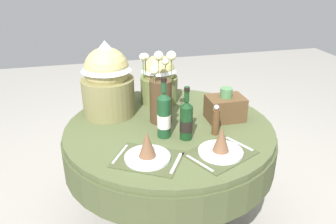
{
  "coord_description": "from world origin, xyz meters",
  "views": [
    {
      "loc": [
        -0.46,
        -1.85,
        1.7
      ],
      "look_at": [
        0.0,
        0.03,
        0.8
      ],
      "focal_mm": 36.63,
      "sensor_mm": 36.0,
      "label": 1
    }
  ],
  "objects_px": {
    "dining_table": "(169,146)",
    "wine_bottle_right": "(186,120)",
    "flower_vase": "(160,95)",
    "gift_tub_back_centre": "(159,75)",
    "pepper_mill": "(216,121)",
    "place_setting_left": "(147,151)",
    "place_setting_right": "(221,146)",
    "wine_bottle_centre": "(164,115)",
    "gift_tub_back_left": "(107,77)",
    "woven_basket_side_right": "(225,107)"
  },
  "relations": [
    {
      "from": "dining_table",
      "to": "wine_bottle_right",
      "type": "xyz_separation_m",
      "value": [
        0.06,
        -0.18,
        0.26
      ]
    },
    {
      "from": "dining_table",
      "to": "wine_bottle_right",
      "type": "distance_m",
      "value": 0.32
    },
    {
      "from": "dining_table",
      "to": "gift_tub_back_left",
      "type": "height_order",
      "value": "gift_tub_back_left"
    },
    {
      "from": "wine_bottle_centre",
      "to": "wine_bottle_right",
      "type": "height_order",
      "value": "wine_bottle_centre"
    },
    {
      "from": "wine_bottle_right",
      "to": "woven_basket_side_right",
      "type": "bearing_deg",
      "value": 30.66
    },
    {
      "from": "pepper_mill",
      "to": "woven_basket_side_right",
      "type": "height_order",
      "value": "woven_basket_side_right"
    },
    {
      "from": "gift_tub_back_left",
      "to": "wine_bottle_centre",
      "type": "bearing_deg",
      "value": -54.58
    },
    {
      "from": "wine_bottle_centre",
      "to": "woven_basket_side_right",
      "type": "bearing_deg",
      "value": 17.02
    },
    {
      "from": "wine_bottle_right",
      "to": "pepper_mill",
      "type": "relative_size",
      "value": 1.68
    },
    {
      "from": "place_setting_left",
      "to": "place_setting_right",
      "type": "bearing_deg",
      "value": -5.8
    },
    {
      "from": "place_setting_left",
      "to": "gift_tub_back_centre",
      "type": "distance_m",
      "value": 0.8
    },
    {
      "from": "dining_table",
      "to": "gift_tub_back_left",
      "type": "bearing_deg",
      "value": 141.6
    },
    {
      "from": "flower_vase",
      "to": "wine_bottle_centre",
      "type": "height_order",
      "value": "flower_vase"
    },
    {
      "from": "flower_vase",
      "to": "gift_tub_back_centre",
      "type": "xyz_separation_m",
      "value": [
        0.06,
        0.32,
        0.02
      ]
    },
    {
      "from": "place_setting_right",
      "to": "pepper_mill",
      "type": "height_order",
      "value": "pepper_mill"
    },
    {
      "from": "woven_basket_side_right",
      "to": "place_setting_right",
      "type": "bearing_deg",
      "value": -114.99
    },
    {
      "from": "place_setting_right",
      "to": "wine_bottle_centre",
      "type": "xyz_separation_m",
      "value": [
        -0.25,
        0.26,
        0.09
      ]
    },
    {
      "from": "wine_bottle_right",
      "to": "gift_tub_back_centre",
      "type": "distance_m",
      "value": 0.59
    },
    {
      "from": "flower_vase",
      "to": "woven_basket_side_right",
      "type": "bearing_deg",
      "value": -10.31
    },
    {
      "from": "gift_tub_back_left",
      "to": "woven_basket_side_right",
      "type": "relative_size",
      "value": 2.1
    },
    {
      "from": "dining_table",
      "to": "place_setting_right",
      "type": "relative_size",
      "value": 3.15
    },
    {
      "from": "flower_vase",
      "to": "gift_tub_back_centre",
      "type": "height_order",
      "value": "flower_vase"
    },
    {
      "from": "place_setting_right",
      "to": "wine_bottle_right",
      "type": "relative_size",
      "value": 1.32
    },
    {
      "from": "dining_table",
      "to": "gift_tub_back_centre",
      "type": "distance_m",
      "value": 0.53
    },
    {
      "from": "place_setting_right",
      "to": "woven_basket_side_right",
      "type": "bearing_deg",
      "value": 65.01
    },
    {
      "from": "pepper_mill",
      "to": "woven_basket_side_right",
      "type": "distance_m",
      "value": 0.22
    },
    {
      "from": "place_setting_left",
      "to": "gift_tub_back_left",
      "type": "relative_size",
      "value": 0.86
    },
    {
      "from": "pepper_mill",
      "to": "gift_tub_back_centre",
      "type": "bearing_deg",
      "value": 110.47
    },
    {
      "from": "pepper_mill",
      "to": "place_setting_left",
      "type": "bearing_deg",
      "value": -158.07
    },
    {
      "from": "dining_table",
      "to": "wine_bottle_centre",
      "type": "distance_m",
      "value": 0.31
    },
    {
      "from": "flower_vase",
      "to": "woven_basket_side_right",
      "type": "xyz_separation_m",
      "value": [
        0.41,
        -0.07,
        -0.09
      ]
    },
    {
      "from": "place_setting_right",
      "to": "woven_basket_side_right",
      "type": "distance_m",
      "value": 0.44
    },
    {
      "from": "flower_vase",
      "to": "dining_table",
      "type": "bearing_deg",
      "value": -66.48
    },
    {
      "from": "place_setting_right",
      "to": "wine_bottle_right",
      "type": "distance_m",
      "value": 0.26
    },
    {
      "from": "flower_vase",
      "to": "wine_bottle_centre",
      "type": "bearing_deg",
      "value": -97.08
    },
    {
      "from": "flower_vase",
      "to": "wine_bottle_right",
      "type": "relative_size",
      "value": 1.45
    },
    {
      "from": "place_setting_right",
      "to": "gift_tub_back_left",
      "type": "bearing_deg",
      "value": 128.86
    },
    {
      "from": "place_setting_left",
      "to": "wine_bottle_centre",
      "type": "xyz_separation_m",
      "value": [
        0.14,
        0.22,
        0.09
      ]
    },
    {
      "from": "gift_tub_back_centre",
      "to": "woven_basket_side_right",
      "type": "distance_m",
      "value": 0.54
    },
    {
      "from": "pepper_mill",
      "to": "woven_basket_side_right",
      "type": "bearing_deg",
      "value": 53.26
    },
    {
      "from": "place_setting_left",
      "to": "flower_vase",
      "type": "relative_size",
      "value": 0.92
    },
    {
      "from": "gift_tub_back_centre",
      "to": "flower_vase",
      "type": "bearing_deg",
      "value": -100.84
    },
    {
      "from": "flower_vase",
      "to": "gift_tub_back_centre",
      "type": "distance_m",
      "value": 0.33
    },
    {
      "from": "wine_bottle_centre",
      "to": "pepper_mill",
      "type": "distance_m",
      "value": 0.31
    },
    {
      "from": "gift_tub_back_left",
      "to": "wine_bottle_right",
      "type": "bearing_deg",
      "value": -48.52
    },
    {
      "from": "dining_table",
      "to": "woven_basket_side_right",
      "type": "distance_m",
      "value": 0.44
    },
    {
      "from": "flower_vase",
      "to": "pepper_mill",
      "type": "xyz_separation_m",
      "value": [
        0.27,
        -0.25,
        -0.09
      ]
    },
    {
      "from": "place_setting_right",
      "to": "dining_table",
      "type": "bearing_deg",
      "value": 115.85
    },
    {
      "from": "pepper_mill",
      "to": "gift_tub_back_centre",
      "type": "xyz_separation_m",
      "value": [
        -0.21,
        0.57,
        0.11
      ]
    },
    {
      "from": "place_setting_left",
      "to": "woven_basket_side_right",
      "type": "bearing_deg",
      "value": 31.78
    }
  ]
}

